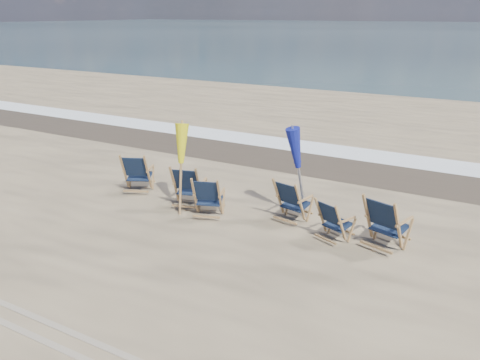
{
  "coord_description": "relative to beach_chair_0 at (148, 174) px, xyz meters",
  "views": [
    {
      "loc": [
        4.33,
        -5.79,
        4.17
      ],
      "look_at": [
        0.0,
        2.2,
        0.9
      ],
      "focal_mm": 35.0,
      "sensor_mm": 36.0,
      "label": 1
    }
  ],
  "objects": [
    {
      "name": "surf_foam",
      "position": [
        2.66,
        5.83,
        -0.52
      ],
      "size": [
        200.0,
        1.4,
        0.01
      ],
      "primitive_type": "cube",
      "color": "silver",
      "rests_on": "ground"
    },
    {
      "name": "wet_sand_strip",
      "position": [
        2.66,
        4.33,
        -0.52
      ],
      "size": [
        200.0,
        2.6,
        0.0
      ],
      "primitive_type": "cube",
      "color": "#42362A",
      "rests_on": "ground"
    },
    {
      "name": "beach_chair_0",
      "position": [
        0.0,
        0.0,
        0.0
      ],
      "size": [
        0.91,
        0.95,
        1.04
      ],
      "primitive_type": null,
      "rotation": [
        0.0,
        0.0,
        3.55
      ],
      "color": "#121D35",
      "rests_on": "ground"
    },
    {
      "name": "beach_chair_1",
      "position": [
        1.62,
        -0.23,
        0.0
      ],
      "size": [
        0.84,
        0.9,
        1.05
      ],
      "primitive_type": null,
      "rotation": [
        0.0,
        0.0,
        3.4
      ],
      "color": "#121D35",
      "rests_on": "ground"
    },
    {
      "name": "beach_chair_2",
      "position": [
        2.29,
        -0.47,
        -0.03
      ],
      "size": [
        0.81,
        0.86,
        0.97
      ],
      "primitive_type": null,
      "rotation": [
        0.0,
        0.0,
        3.47
      ],
      "color": "#121D35",
      "rests_on": "ground"
    },
    {
      "name": "beach_chair_3",
      "position": [
        3.9,
        0.01,
        -0.03
      ],
      "size": [
        0.76,
        0.82,
        0.98
      ],
      "primitive_type": null,
      "rotation": [
        0.0,
        0.0,
        2.93
      ],
      "color": "#121D35",
      "rests_on": "ground"
    },
    {
      "name": "beach_chair_4",
      "position": [
        4.88,
        -0.44,
        -0.08
      ],
      "size": [
        0.77,
        0.8,
        0.88
      ],
      "primitive_type": null,
      "rotation": [
        0.0,
        0.0,
        2.74
      ],
      "color": "#121D35",
      "rests_on": "ground"
    },
    {
      "name": "beach_chair_5",
      "position": [
        5.89,
        -0.33,
        0.03
      ],
      "size": [
        0.91,
        0.97,
        1.1
      ],
      "primitive_type": null,
      "rotation": [
        0.0,
        0.0,
        2.83
      ],
      "color": "#121D35",
      "rests_on": "ground"
    },
    {
      "name": "umbrella_yellow",
      "position": [
        1.31,
        -0.47,
        0.92
      ],
      "size": [
        0.3,
        0.3,
        1.95
      ],
      "color": "#987144",
      "rests_on": "ground"
    },
    {
      "name": "umbrella_blue",
      "position": [
        3.72,
        0.41,
        0.97
      ],
      "size": [
        0.3,
        0.3,
        2.01
      ],
      "color": "#A5A5AD",
      "rests_on": "ground"
    }
  ]
}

